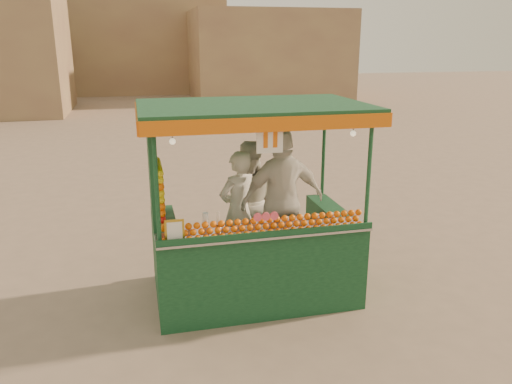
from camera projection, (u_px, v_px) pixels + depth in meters
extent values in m
plane|color=#736052|center=(222.00, 292.00, 6.78)|extent=(90.00, 90.00, 0.00)
cube|color=#978156|center=(268.00, 55.00, 29.99)|extent=(9.00, 6.00, 5.00)
cube|color=#978156|center=(114.00, 38.00, 33.27)|extent=(14.00, 7.00, 7.00)
cube|color=#0E351D|center=(253.00, 282.00, 6.75)|extent=(2.54, 1.56, 0.29)
cylinder|color=black|center=(187.00, 287.00, 6.54)|extent=(0.35, 0.10, 0.35)
cylinder|color=black|center=(315.00, 273.00, 6.94)|extent=(0.35, 0.10, 0.35)
cube|color=#0E351D|center=(265.00, 265.00, 6.00)|extent=(2.54, 0.29, 0.78)
cube|color=#0E351D|center=(166.00, 250.00, 6.43)|extent=(0.29, 1.27, 0.78)
cube|color=#0E351D|center=(331.00, 235.00, 6.93)|extent=(0.29, 1.27, 0.78)
cube|color=#B2B2B7|center=(265.00, 232.00, 5.91)|extent=(2.54, 0.45, 0.03)
cylinder|color=#0E351D|center=(157.00, 187.00, 5.33)|extent=(0.05, 0.05, 1.37)
cylinder|color=#0E351D|center=(369.00, 174.00, 5.87)|extent=(0.05, 0.05, 1.37)
cylinder|color=#0E351D|center=(151.00, 157.00, 6.69)|extent=(0.05, 0.05, 1.37)
cylinder|color=#0E351D|center=(324.00, 149.00, 7.24)|extent=(0.05, 0.05, 1.37)
cube|color=#0E351D|center=(253.00, 107.00, 6.08)|extent=(2.74, 1.76, 0.08)
cube|color=#D55E0B|center=(272.00, 124.00, 5.28)|extent=(2.74, 0.04, 0.16)
cube|color=#D55E0B|center=(238.00, 105.00, 6.92)|extent=(2.74, 0.04, 0.16)
cube|color=#D55E0B|center=(137.00, 117.00, 5.79)|extent=(0.04, 1.76, 0.16)
cube|color=#D55E0B|center=(357.00, 110.00, 6.40)|extent=(0.04, 1.76, 0.16)
cylinder|color=#F74B61|center=(266.00, 217.00, 5.72)|extent=(0.10, 0.02, 0.10)
cube|color=#B78F22|center=(175.00, 231.00, 5.51)|extent=(0.22, 0.02, 0.27)
cube|color=white|center=(270.00, 140.00, 5.40)|extent=(0.29, 0.01, 0.29)
sphere|color=#FFE5B2|center=(172.00, 141.00, 5.30)|extent=(0.07, 0.07, 0.07)
sphere|color=#FFE5B2|center=(353.00, 133.00, 5.76)|extent=(0.07, 0.07, 0.07)
imported|color=silver|center=(239.00, 210.00, 6.67)|extent=(0.69, 0.59, 1.60)
imported|color=white|center=(248.00, 200.00, 6.98)|extent=(0.87, 0.71, 1.67)
imported|color=silver|center=(283.00, 201.00, 6.54)|extent=(1.16, 0.56, 1.92)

